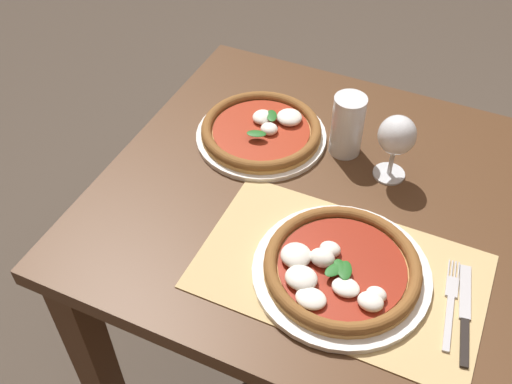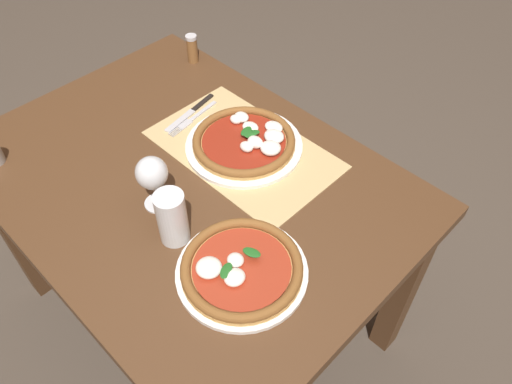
{
  "view_description": "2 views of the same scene",
  "coord_description": "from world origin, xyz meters",
  "px_view_note": "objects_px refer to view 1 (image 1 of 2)",
  "views": [
    {
      "loc": [
        0.1,
        -0.86,
        1.64
      ],
      "look_at": [
        -0.24,
        -0.12,
        0.82
      ],
      "focal_mm": 42.0,
      "sensor_mm": 36.0,
      "label": 1
    },
    {
      "loc": [
        -0.8,
        0.54,
        1.71
      ],
      "look_at": [
        -0.2,
        -0.06,
        0.78
      ],
      "focal_mm": 35.0,
      "sensor_mm": 36.0,
      "label": 2
    }
  ],
  "objects_px": {
    "fork": "(450,303)",
    "knife": "(465,313)",
    "wine_glass": "(397,138)",
    "pint_glass": "(347,126)",
    "pizza_far": "(262,131)",
    "pizza_near": "(340,269)"
  },
  "relations": [
    {
      "from": "fork",
      "to": "knife",
      "type": "bearing_deg",
      "value": -21.75
    },
    {
      "from": "wine_glass",
      "to": "knife",
      "type": "bearing_deg",
      "value": -53.22
    },
    {
      "from": "pint_glass",
      "to": "knife",
      "type": "relative_size",
      "value": 0.68
    },
    {
      "from": "fork",
      "to": "pizza_far",
      "type": "bearing_deg",
      "value": 150.39
    },
    {
      "from": "pizza_near",
      "to": "pizza_far",
      "type": "xyz_separation_m",
      "value": [
        -0.29,
        0.31,
        -0.0
      ]
    },
    {
      "from": "wine_glass",
      "to": "knife",
      "type": "height_order",
      "value": "wine_glass"
    },
    {
      "from": "pizza_far",
      "to": "pizza_near",
      "type": "bearing_deg",
      "value": -46.01
    },
    {
      "from": "wine_glass",
      "to": "knife",
      "type": "distance_m",
      "value": 0.38
    },
    {
      "from": "fork",
      "to": "knife",
      "type": "height_order",
      "value": "knife"
    },
    {
      "from": "wine_glass",
      "to": "fork",
      "type": "distance_m",
      "value": 0.36
    },
    {
      "from": "wine_glass",
      "to": "fork",
      "type": "height_order",
      "value": "wine_glass"
    },
    {
      "from": "knife",
      "to": "fork",
      "type": "bearing_deg",
      "value": 158.25
    },
    {
      "from": "pizza_near",
      "to": "knife",
      "type": "bearing_deg",
      "value": 3.12
    },
    {
      "from": "pizza_far",
      "to": "wine_glass",
      "type": "height_order",
      "value": "wine_glass"
    },
    {
      "from": "pizza_near",
      "to": "fork",
      "type": "height_order",
      "value": "pizza_near"
    },
    {
      "from": "pizza_near",
      "to": "fork",
      "type": "bearing_deg",
      "value": 6.67
    },
    {
      "from": "wine_glass",
      "to": "fork",
      "type": "relative_size",
      "value": 0.77
    },
    {
      "from": "pizza_far",
      "to": "pint_glass",
      "type": "xyz_separation_m",
      "value": [
        0.19,
        0.04,
        0.05
      ]
    },
    {
      "from": "knife",
      "to": "pint_glass",
      "type": "bearing_deg",
      "value": 135.37
    },
    {
      "from": "pint_glass",
      "to": "knife",
      "type": "xyz_separation_m",
      "value": [
        0.33,
        -0.33,
        -0.06
      ]
    },
    {
      "from": "wine_glass",
      "to": "knife",
      "type": "relative_size",
      "value": 0.72
    },
    {
      "from": "pint_glass",
      "to": "fork",
      "type": "relative_size",
      "value": 0.72
    }
  ]
}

